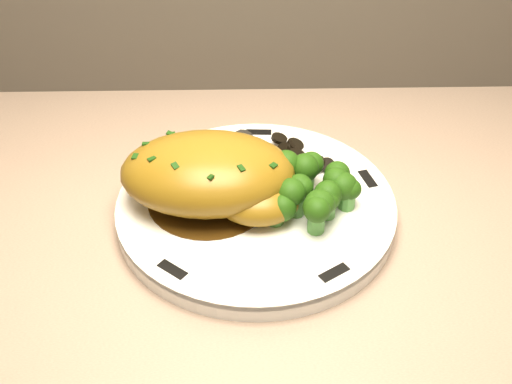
{
  "coord_description": "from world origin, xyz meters",
  "views": [
    {
      "loc": [
        -0.41,
        1.32,
        1.27
      ],
      "look_at": [
        -0.4,
        1.75,
        0.92
      ],
      "focal_mm": 45.0,
      "sensor_mm": 36.0,
      "label": 1
    }
  ],
  "objects": [
    {
      "name": "plate",
      "position": [
        -0.4,
        1.75,
        0.9
      ],
      "size": [
        0.3,
        0.3,
        0.02
      ],
      "primitive_type": "cylinder",
      "rotation": [
        0.0,
        0.0,
        0.23
      ],
      "color": "white",
      "rests_on": "counter"
    },
    {
      "name": "rim_accent_0",
      "position": [
        -0.3,
        1.78,
        0.91
      ],
      "size": [
        0.02,
        0.03,
        0.0
      ],
      "primitive_type": "cube",
      "rotation": [
        0.0,
        0.0,
        1.84
      ],
      "color": "black",
      "rests_on": "plate"
    },
    {
      "name": "rim_accent_1",
      "position": [
        -0.4,
        1.86,
        0.91
      ],
      "size": [
        0.03,
        0.01,
        0.0
      ],
      "primitive_type": "cube",
      "rotation": [
        0.0,
        0.0,
        3.09
      ],
      "color": "black",
      "rests_on": "plate"
    },
    {
      "name": "rim_accent_2",
      "position": [
        -0.5,
        1.79,
        0.91
      ],
      "size": [
        0.02,
        0.03,
        0.0
      ],
      "primitive_type": "cube",
      "rotation": [
        0.0,
        0.0,
        4.35
      ],
      "color": "black",
      "rests_on": "plate"
    },
    {
      "name": "rim_accent_3",
      "position": [
        -0.47,
        1.67,
        0.91
      ],
      "size": [
        0.03,
        0.02,
        0.0
      ],
      "primitive_type": "cube",
      "rotation": [
        0.0,
        0.0,
        5.61
      ],
      "color": "black",
      "rests_on": "plate"
    },
    {
      "name": "rim_accent_4",
      "position": [
        -0.34,
        1.67,
        0.91
      ],
      "size": [
        0.03,
        0.02,
        0.0
      ],
      "primitive_type": "cube",
      "rotation": [
        0.0,
        0.0,
        6.86
      ],
      "color": "black",
      "rests_on": "plate"
    },
    {
      "name": "gravy_pool",
      "position": [
        -0.44,
        1.76,
        0.91
      ],
      "size": [
        0.11,
        0.11,
        0.0
      ],
      "primitive_type": "cylinder",
      "color": "#3E260B",
      "rests_on": "plate"
    },
    {
      "name": "chicken_breast",
      "position": [
        -0.44,
        1.75,
        0.94
      ],
      "size": [
        0.15,
        0.11,
        0.06
      ],
      "rotation": [
        0.0,
        0.0,
        -0.03
      ],
      "color": "olive",
      "rests_on": "plate"
    },
    {
      "name": "mushroom_pile",
      "position": [
        -0.38,
        1.81,
        0.91
      ],
      "size": [
        0.09,
        0.07,
        0.02
      ],
      "color": "black",
      "rests_on": "plate"
    },
    {
      "name": "broccoli_florets",
      "position": [
        -0.36,
        1.74,
        0.93
      ],
      "size": [
        0.08,
        0.08,
        0.03
      ],
      "rotation": [
        0.0,
        0.0,
        0.34
      ],
      "color": "#519740",
      "rests_on": "plate"
    }
  ]
}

